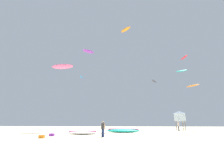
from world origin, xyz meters
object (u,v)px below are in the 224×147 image
object	(u,v)px
kite_aloft_0	(126,30)
kite_aloft_4	(184,57)
person_foreground	(103,128)
cooler_box	(52,135)
kite_aloft_2	(181,71)
kite_aloft_5	(88,51)
lifeguard_tower	(180,116)
kite_aloft_1	(154,81)
kite_grounded_mid	(82,133)
kite_aloft_3	(193,86)
kite_aloft_7	(62,66)
person_midground	(178,126)
kite_aloft_6	(82,77)
kite_grounded_near	(123,131)
gear_bag	(42,137)

from	to	relation	value
kite_aloft_0	kite_aloft_4	size ratio (longest dim) A/B	0.96
person_foreground	cooler_box	size ratio (longest dim) A/B	3.14
kite_aloft_2	kite_aloft_5	size ratio (longest dim) A/B	1.03
lifeguard_tower	kite_aloft_1	bearing A→B (deg)	107.96
person_foreground	kite_grounded_mid	world-z (taller)	person_foreground
kite_aloft_4	kite_aloft_0	bearing A→B (deg)	-172.74
kite_aloft_3	kite_aloft_7	size ratio (longest dim) A/B	0.75
kite_aloft_0	kite_aloft_5	distance (m)	10.33
lifeguard_tower	kite_aloft_0	bearing A→B (deg)	-154.05
cooler_box	kite_aloft_4	size ratio (longest dim) A/B	0.18
kite_aloft_2	kite_aloft_4	bearing A→B (deg)	-98.08
kite_aloft_3	kite_aloft_4	size ratio (longest dim) A/B	1.12
kite_aloft_2	kite_aloft_3	distance (m)	4.55
cooler_box	kite_aloft_5	world-z (taller)	kite_aloft_5
person_midground	kite_aloft_4	bearing A→B (deg)	24.93
kite_aloft_1	kite_aloft_4	world-z (taller)	kite_aloft_4
person_midground	kite_aloft_6	bearing A→B (deg)	157.19
kite_aloft_3	cooler_box	bearing A→B (deg)	-141.92
kite_aloft_5	kite_grounded_near	bearing A→B (deg)	-40.67
gear_bag	kite_aloft_3	world-z (taller)	kite_aloft_3
person_foreground	kite_aloft_7	distance (m)	18.18
person_foreground	kite_grounded_mid	bearing A→B (deg)	-103.47
kite_grounded_mid	lifeguard_tower	distance (m)	25.30
cooler_box	kite_aloft_2	world-z (taller)	kite_aloft_2
person_foreground	kite_grounded_near	size ratio (longest dim) A/B	0.32
gear_bag	kite_aloft_6	xyz separation A→B (m)	(-4.34, 29.43, 14.68)
lifeguard_tower	kite_aloft_6	world-z (taller)	kite_aloft_6
person_foreground	kite_grounded_mid	xyz separation A→B (m)	(-3.28, 3.41, -0.79)
lifeguard_tower	kite_aloft_1	xyz separation A→B (m)	(-3.36, 10.36, 10.98)
person_foreground	kite_aloft_7	bearing A→B (deg)	-103.71
kite_aloft_4	kite_grounded_mid	bearing A→B (deg)	-146.27
kite_grounded_mid	kite_aloft_3	distance (m)	29.65
kite_aloft_7	kite_aloft_6	bearing A→B (deg)	92.55
kite_grounded_mid	kite_aloft_2	world-z (taller)	kite_aloft_2
kite_aloft_4	kite_aloft_5	world-z (taller)	kite_aloft_5
gear_bag	kite_aloft_1	xyz separation A→B (m)	(17.91, 33.03, 13.87)
person_midground	kite_grounded_mid	distance (m)	20.12
person_foreground	kite_aloft_4	xyz separation A→B (m)	(16.29, 16.48, 14.91)
lifeguard_tower	gear_bag	size ratio (longest dim) A/B	7.41
kite_aloft_6	kite_aloft_7	distance (m)	17.28
kite_aloft_3	kite_aloft_4	world-z (taller)	kite_aloft_4
kite_aloft_6	person_midground	bearing A→B (deg)	-27.29
gear_bag	kite_aloft_6	bearing A→B (deg)	98.39
kite_grounded_mid	kite_aloft_3	world-z (taller)	kite_aloft_3
person_foreground	kite_aloft_7	size ratio (longest dim) A/B	0.39
kite_grounded_near	kite_grounded_mid	bearing A→B (deg)	-135.36
kite_aloft_5	kite_aloft_6	size ratio (longest dim) A/B	1.26
person_foreground	kite_aloft_4	size ratio (longest dim) A/B	0.58
kite_aloft_5	cooler_box	bearing A→B (deg)	-91.28
person_midground	gear_bag	xyz separation A→B (m)	(-19.20, -17.29, -0.86)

